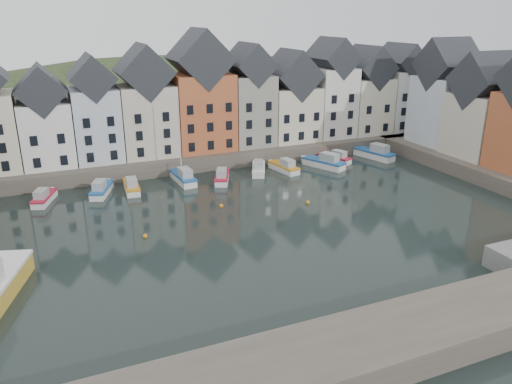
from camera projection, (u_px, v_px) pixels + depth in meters
ground at (281, 227)px, 53.60m from camera, size 260.00×260.00×0.00m
far_quay at (199, 151)px, 79.24m from camera, size 90.00×16.00×2.00m
right_quay at (511, 170)px, 69.53m from camera, size 14.00×54.00×2.00m
near_wall at (291, 371)px, 30.52m from camera, size 50.00×6.00×2.00m
hillside at (167, 207)px, 108.15m from camera, size 153.60×70.40×64.00m
far_terrace at (221, 102)px, 76.04m from camera, size 72.37×8.16×17.78m
right_terrace at (485, 108)px, 70.89m from camera, size 8.30×24.25×16.36m
mooring_buoys at (229, 214)px, 56.69m from camera, size 20.50×5.50×0.50m
boat_a at (44, 198)px, 60.25m from camera, size 3.31×5.60×2.05m
boat_b at (101, 189)px, 62.98m from camera, size 3.76×6.05×2.22m
boat_c at (132, 187)px, 64.11m from camera, size 2.13×5.70×2.15m
boat_d at (184, 177)px, 67.39m from camera, size 2.31×6.36×11.97m
boat_e at (222, 177)px, 67.87m from camera, size 3.79×5.84×2.15m
boat_f at (259, 169)px, 71.42m from camera, size 3.97×5.98×2.21m
boat_g at (284, 167)px, 72.19m from camera, size 2.74×5.94×2.20m
boat_h at (325, 163)px, 73.98m from camera, size 4.63×6.90×2.55m
boat_i at (336, 158)px, 76.90m from camera, size 3.40×5.69×2.09m
boat_j at (375, 153)px, 78.75m from camera, size 3.89×7.22×2.65m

